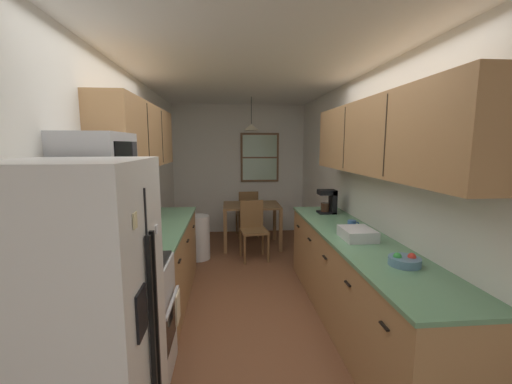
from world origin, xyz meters
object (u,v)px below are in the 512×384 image
object	(u,v)px
dining_table	(252,211)
microwave_over_range	(98,157)
dining_chair_far	(248,211)
mug_by_coffeemaker	(352,225)
refrigerator	(82,331)
fruit_bowl	(405,260)
stove_range	(125,324)
dish_rack	(357,234)
storage_canister	(144,231)
coffee_maker	(329,201)
table_serving_bowl	(251,203)
dining_chair_near	(253,227)
trash_bin	(198,237)

from	to	relation	value
dining_table	microwave_over_range	bearing A→B (deg)	-111.84
dining_chair_far	mug_by_coffeemaker	xyz separation A→B (m)	(0.91, -2.88, 0.45)
refrigerator	fruit_bowl	bearing A→B (deg)	16.27
microwave_over_range	dining_chair_far	xyz separation A→B (m)	(1.25, 3.78, -1.19)
mug_by_coffeemaker	fruit_bowl	bearing A→B (deg)	-90.33
stove_range	dish_rack	distance (m)	2.09
storage_canister	dish_rack	bearing A→B (deg)	-3.34
dining_table	coffee_maker	size ratio (longest dim) A/B	3.20
mug_by_coffeemaker	table_serving_bowl	size ratio (longest dim) A/B	0.68
dining_chair_near	trash_bin	world-z (taller)	dining_chair_near
microwave_over_range	dining_chair_near	bearing A→B (deg)	64.20
stove_range	table_serving_bowl	distance (m)	3.35
fruit_bowl	table_serving_bowl	bearing A→B (deg)	105.31
refrigerator	dining_chair_near	xyz separation A→B (m)	(1.12, 3.32, -0.35)
microwave_over_range	storage_canister	xyz separation A→B (m)	(0.11, 0.66, -0.70)
dining_chair_far	coffee_maker	size ratio (longest dim) A/B	2.97
dining_table	dining_chair_near	distance (m)	0.60
stove_range	trash_bin	bearing A→B (deg)	83.64
storage_canister	mug_by_coffeemaker	distance (m)	2.07
dining_chair_far	trash_bin	distance (m)	1.42
coffee_maker	mug_by_coffeemaker	xyz separation A→B (m)	(-0.00, -0.79, -0.11)
stove_range	dining_table	bearing A→B (deg)	69.93
dining_table	mug_by_coffeemaker	xyz separation A→B (m)	(0.88, -2.30, 0.32)
stove_range	trash_bin	size ratio (longest dim) A/B	1.60
trash_bin	mug_by_coffeemaker	bearing A→B (deg)	-44.81
dish_rack	table_serving_bowl	world-z (taller)	dish_rack
refrigerator	table_serving_bowl	xyz separation A→B (m)	(1.12, 3.84, -0.08)
dining_table	dining_chair_far	size ratio (longest dim) A/B	1.08
stove_range	table_serving_bowl	size ratio (longest dim) A/B	5.99
microwave_over_range	coffee_maker	size ratio (longest dim) A/B	1.90
dining_chair_far	trash_bin	bearing A→B (deg)	-126.51
trash_bin	storage_canister	world-z (taller)	storage_canister
table_serving_bowl	storage_canister	bearing A→B (deg)	-115.09
fruit_bowl	dish_rack	distance (m)	0.68
table_serving_bowl	dining_chair_near	bearing A→B (deg)	-90.24
stove_range	dish_rack	xyz separation A→B (m)	(1.96, 0.54, 0.48)
stove_range	fruit_bowl	size ratio (longest dim) A/B	4.84
dining_table	dish_rack	bearing A→B (deg)	-73.34
coffee_maker	mug_by_coffeemaker	distance (m)	0.79
stove_range	fruit_bowl	xyz separation A→B (m)	(2.04, -0.13, 0.46)
storage_canister	coffee_maker	world-z (taller)	coffee_maker
trash_bin	fruit_bowl	world-z (taller)	fruit_bowl
dining_table	refrigerator	bearing A→B (deg)	-106.24
refrigerator	dining_table	distance (m)	4.08
dining_table	trash_bin	world-z (taller)	dining_table
dining_chair_far	trash_bin	size ratio (longest dim) A/B	1.31
fruit_bowl	trash_bin	bearing A→B (deg)	122.27
stove_range	table_serving_bowl	world-z (taller)	stove_range
dining_table	fruit_bowl	world-z (taller)	fruit_bowl
mug_by_coffeemaker	table_serving_bowl	bearing A→B (deg)	111.92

